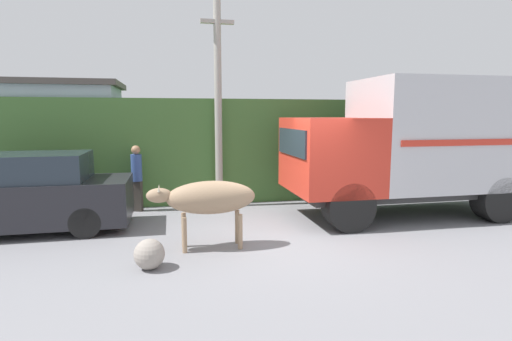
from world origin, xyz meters
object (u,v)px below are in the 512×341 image
(brown_cow, at_px, (209,198))
(parked_suv, at_px, (25,195))
(utility_pole, at_px, (218,100))
(cargo_truck, at_px, (419,143))
(roadside_rock, at_px, (149,254))
(pedestrian_on_hill, at_px, (137,174))

(brown_cow, relative_size, parked_suv, 0.46)
(parked_suv, distance_m, utility_pole, 5.20)
(cargo_truck, xyz_separation_m, brown_cow, (-5.45, -1.46, -0.89))
(brown_cow, distance_m, roadside_rock, 1.57)
(pedestrian_on_hill, bearing_deg, cargo_truck, -176.87)
(roadside_rock, bearing_deg, pedestrian_on_hill, 96.71)
(brown_cow, bearing_deg, roadside_rock, -144.75)
(cargo_truck, distance_m, roadside_rock, 7.13)
(roadside_rock, bearing_deg, brown_cow, 38.14)
(parked_suv, height_order, roadside_rock, parked_suv)
(cargo_truck, bearing_deg, parked_suv, 176.40)
(brown_cow, height_order, utility_pole, utility_pole)
(cargo_truck, distance_m, utility_pole, 5.37)
(pedestrian_on_hill, relative_size, roadside_rock, 3.44)
(brown_cow, height_order, parked_suv, parked_suv)
(pedestrian_on_hill, bearing_deg, utility_pole, -158.73)
(utility_pole, bearing_deg, brown_cow, -100.00)
(utility_pole, relative_size, roadside_rock, 11.11)
(pedestrian_on_hill, distance_m, utility_pole, 2.97)
(brown_cow, xyz_separation_m, utility_pole, (0.62, 3.52, 2.00))
(cargo_truck, height_order, utility_pole, utility_pole)
(cargo_truck, relative_size, pedestrian_on_hill, 3.53)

